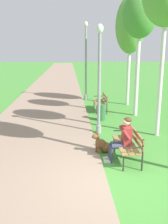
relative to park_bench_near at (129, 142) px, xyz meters
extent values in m
plane|color=#478E38|center=(-0.51, -1.22, -0.51)|extent=(120.00, 120.00, 0.00)
cube|color=gray|center=(-2.84, 22.78, -0.49)|extent=(4.12, 60.00, 0.04)
cube|color=olive|center=(-0.27, 0.00, -0.06)|extent=(0.14, 1.50, 0.04)
cube|color=olive|center=(-0.10, 0.00, -0.06)|extent=(0.14, 1.50, 0.04)
cube|color=olive|center=(0.08, 0.00, -0.06)|extent=(0.14, 1.50, 0.04)
cube|color=olive|center=(0.18, 0.00, 0.08)|extent=(0.04, 1.50, 0.11)
cube|color=olive|center=(0.18, 0.00, 0.26)|extent=(0.04, 1.50, 0.11)
cylinder|color=#2D2B28|center=(-0.30, 0.69, -0.29)|extent=(0.04, 0.04, 0.45)
cylinder|color=#2D2B28|center=(0.18, 0.69, -0.09)|extent=(0.04, 0.04, 0.85)
cube|color=#2D2B28|center=(-0.10, 0.69, 0.12)|extent=(0.45, 0.04, 0.03)
cylinder|color=#2D2B28|center=(-0.30, -0.69, -0.29)|extent=(0.04, 0.04, 0.45)
cylinder|color=#2D2B28|center=(0.18, -0.69, -0.09)|extent=(0.04, 0.04, 0.85)
cube|color=#2D2B28|center=(-0.10, -0.69, 0.12)|extent=(0.45, 0.04, 0.03)
cube|color=olive|center=(-0.31, 5.83, -0.06)|extent=(0.14, 1.50, 0.04)
cube|color=olive|center=(-0.13, 5.83, -0.06)|extent=(0.14, 1.50, 0.04)
cube|color=olive|center=(0.04, 5.83, -0.06)|extent=(0.14, 1.50, 0.04)
cube|color=olive|center=(0.15, 5.83, 0.08)|extent=(0.04, 1.50, 0.11)
cube|color=olive|center=(0.15, 5.83, 0.26)|extent=(0.04, 1.50, 0.11)
cylinder|color=#2D2B28|center=(-0.33, 6.52, -0.29)|extent=(0.04, 0.04, 0.45)
cylinder|color=#2D2B28|center=(0.15, 6.52, -0.09)|extent=(0.04, 0.04, 0.85)
cube|color=#2D2B28|center=(-0.13, 6.52, 0.12)|extent=(0.45, 0.04, 0.03)
cylinder|color=#2D2B28|center=(-0.33, 5.14, -0.29)|extent=(0.04, 0.04, 0.45)
cylinder|color=#2D2B28|center=(0.15, 5.14, -0.09)|extent=(0.04, 0.04, 0.85)
cube|color=#2D2B28|center=(-0.13, 5.14, 0.12)|extent=(0.45, 0.04, 0.03)
cylinder|color=#33384C|center=(-0.31, 0.02, -0.04)|extent=(0.42, 0.14, 0.14)
cylinder|color=#33384C|center=(-0.52, 0.02, -0.28)|extent=(0.11, 0.11, 0.47)
cube|color=silver|center=(-0.60, 0.02, -0.48)|extent=(0.24, 0.09, 0.07)
cylinder|color=#33384C|center=(-0.31, -0.18, -0.04)|extent=(0.42, 0.14, 0.14)
cylinder|color=#33384C|center=(-0.52, -0.18, -0.28)|extent=(0.11, 0.11, 0.47)
cube|color=silver|center=(-0.60, -0.18, -0.48)|extent=(0.24, 0.09, 0.07)
cube|color=maroon|center=(-0.10, -0.08, 0.22)|extent=(0.22, 0.36, 0.52)
cylinder|color=maroon|center=(-0.16, 0.12, 0.32)|extent=(0.25, 0.09, 0.30)
cylinder|color=maroon|center=(-0.16, -0.28, 0.32)|extent=(0.25, 0.09, 0.30)
sphere|color=beige|center=(-0.12, -0.08, 0.62)|extent=(0.21, 0.21, 0.21)
ellipsoid|color=#472D19|center=(-0.09, -0.08, 0.67)|extent=(0.22, 0.23, 0.14)
ellipsoid|color=brown|center=(-0.57, 0.54, -0.35)|extent=(0.44, 0.39, 0.32)
ellipsoid|color=brown|center=(-0.72, 0.49, -0.23)|extent=(0.55, 0.38, 0.48)
ellipsoid|color=#4C2D19|center=(-0.67, 0.51, -0.19)|extent=(0.40, 0.30, 0.27)
cylinder|color=brown|center=(-0.86, 0.50, -0.32)|extent=(0.06, 0.06, 0.38)
cylinder|color=brown|center=(-0.82, 0.39, -0.32)|extent=(0.06, 0.06, 0.38)
cylinder|color=brown|center=(-0.82, 0.45, -0.08)|extent=(0.16, 0.20, 0.19)
ellipsoid|color=brown|center=(-0.89, 0.42, 0.05)|extent=(0.26, 0.21, 0.16)
cone|color=#4C2D19|center=(-0.99, 0.39, 0.04)|extent=(0.13, 0.12, 0.09)
cone|color=#4C2D19|center=(-0.87, 0.48, 0.15)|extent=(0.06, 0.06, 0.09)
cone|color=#4C2D19|center=(-0.84, 0.39, 0.15)|extent=(0.06, 0.06, 0.09)
cylinder|color=brown|center=(-0.39, 0.61, -0.49)|extent=(0.28, 0.14, 0.04)
cylinder|color=gray|center=(-0.57, 2.38, -0.36)|extent=(0.20, 0.20, 0.30)
cylinder|color=gray|center=(-0.57, 2.38, 1.28)|extent=(0.11, 0.11, 3.58)
ellipsoid|color=silver|center=(-0.57, 2.38, 3.18)|extent=(0.24, 0.24, 0.32)
cylinder|color=gray|center=(-0.62, 8.77, -0.36)|extent=(0.20, 0.20, 0.30)
cylinder|color=gray|center=(-0.62, 8.77, 1.64)|extent=(0.11, 0.11, 4.31)
ellipsoid|color=silver|center=(-0.62, 8.77, 3.92)|extent=(0.24, 0.24, 0.32)
cylinder|color=silver|center=(1.50, 1.98, 1.56)|extent=(0.14, 0.14, 4.14)
cylinder|color=silver|center=(1.45, 4.85, 1.43)|extent=(0.18, 0.18, 3.88)
ellipsoid|color=#4C933D|center=(1.45, 4.85, 3.99)|extent=(1.51, 1.47, 2.06)
cylinder|color=silver|center=(1.62, 7.26, 1.18)|extent=(0.17, 0.17, 3.38)
ellipsoid|color=#66A847|center=(1.62, 7.26, 3.74)|extent=(1.57, 1.67, 2.92)
cylinder|color=#2D6638|center=(-0.26, 4.09, -0.16)|extent=(0.36, 0.36, 0.70)
camera|label=1|loc=(-1.65, -6.49, 2.49)|focal=40.44mm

